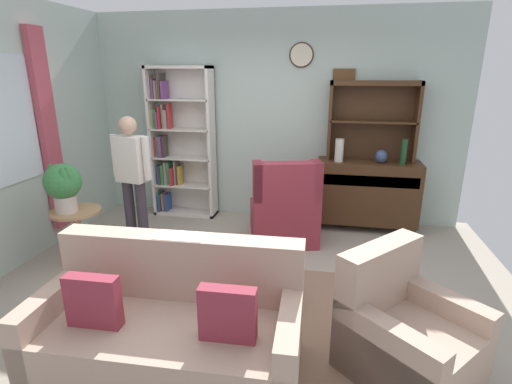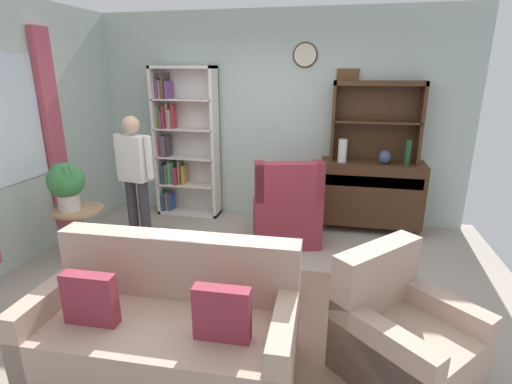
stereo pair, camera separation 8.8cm
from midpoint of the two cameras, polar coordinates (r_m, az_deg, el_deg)
name	(u,v)px [view 2 (the right image)]	position (r m, az deg, el deg)	size (l,w,h in m)	color
ground_plane	(242,292)	(3.89, -1.46, -14.42)	(5.40, 4.60, 0.02)	#9E9384
wall_back	(279,119)	(5.43, 3.87, 10.68)	(5.00, 0.09, 2.80)	#ADC1B7
area_rug	(255,311)	(3.60, 0.60, -17.06)	(2.81, 1.65, 0.01)	#846651
bookshelf	(182,144)	(5.67, -10.37, 6.96)	(0.90, 0.30, 2.10)	silver
sideboard	(370,193)	(5.31, 16.84, -0.09)	(1.30, 0.45, 0.92)	#422816
sideboard_hutch	(377,110)	(5.22, 17.78, 11.33)	(1.10, 0.26, 1.00)	#422816
vase_tall	(342,151)	(5.08, 13.05, 5.91)	(0.11, 0.11, 0.29)	beige
vase_round	(385,157)	(5.14, 18.82, 4.87)	(0.15, 0.15, 0.17)	#33476B
bottle_wine	(408,153)	(5.14, 21.80, 5.39)	(0.07, 0.07, 0.32)	#194223
couch_floral	(168,327)	(2.95, -11.93, -18.83)	(1.83, 0.91, 0.90)	tan
armchair_floral	(402,337)	(3.03, 21.47, -19.23)	(1.08, 1.08, 0.88)	tan
wingback_chair	(286,212)	(4.77, 5.00, -2.97)	(0.96, 0.97, 1.05)	maroon
plant_stand	(81,229)	(4.65, -23.74, -5.00)	(0.52, 0.52, 0.62)	#A87F56
potted_plant_large	(66,183)	(4.47, -25.54, 1.24)	(0.37, 0.37, 0.51)	beige
person_reading	(135,173)	(4.69, -16.79, 2.70)	(0.53, 0.26, 1.56)	#38333D
coffee_table	(238,265)	(3.59, -1.93, -10.61)	(0.80, 0.50, 0.42)	#422816
book_stack	(229,252)	(3.57, -3.30, -8.84)	(0.20, 0.16, 0.08)	#CC7233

